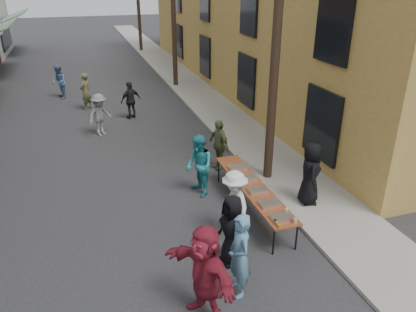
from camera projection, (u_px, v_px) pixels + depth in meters
ground at (148, 267)px, 8.86m from camera, size 120.00×120.00×0.00m
sidewalk at (188, 84)px, 23.25m from camera, size 2.20×60.00×0.10m
utility_pole_near at (277, 29)px, 10.82m from camera, size 0.26×0.26×9.00m
utility_pole_mid at (173, 2)px, 21.23m from camera, size 0.26×0.26×9.00m
serving_table at (253, 187)px, 10.68m from camera, size 0.70×4.00×0.75m
catering_tray_sausage at (282, 218)px, 9.21m from camera, size 0.50×0.33×0.08m
catering_tray_foil_b at (269, 203)px, 9.78m from camera, size 0.50×0.33×0.08m
catering_tray_buns at (257, 190)px, 10.39m from camera, size 0.50×0.33×0.08m
catering_tray_foil_d at (247, 178)px, 10.99m from camera, size 0.50×0.33×0.08m
catering_tray_buns_end at (237, 167)px, 11.60m from camera, size 0.50×0.33×0.08m
condiment_jar_a at (279, 226)px, 8.89m from camera, size 0.07×0.07×0.08m
condiment_jar_b at (277, 224)px, 8.98m from camera, size 0.07×0.07×0.08m
condiment_jar_c at (275, 221)px, 9.07m from camera, size 0.07×0.07×0.08m
cup_stack at (295, 221)px, 9.04m from camera, size 0.08×0.08×0.12m
guest_front_a at (232, 230)px, 8.70m from camera, size 0.65×0.88×1.65m
guest_front_b at (239, 256)px, 7.80m from camera, size 0.43×0.65×1.79m
guest_front_c at (199, 166)px, 11.43m from camera, size 0.80×0.97×1.80m
guest_front_d at (234, 204)px, 9.61m from camera, size 0.71×1.15×1.72m
guest_front_e at (219, 145)px, 13.04m from camera, size 0.66×1.05×1.67m
guest_queue_back at (205, 272)px, 7.27m from camera, size 1.24×1.85×1.92m
server at (310, 173)px, 10.85m from camera, size 0.83×1.00×1.74m
passerby_left at (100, 115)px, 15.78m from camera, size 1.24×1.14×1.67m
passerby_mid at (131, 100)px, 17.65m from camera, size 1.04×0.74×1.64m
passerby_right at (86, 92)px, 18.82m from camera, size 0.71×0.75×1.72m
passerby_far at (59, 82)px, 20.54m from camera, size 0.75×0.91×1.69m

